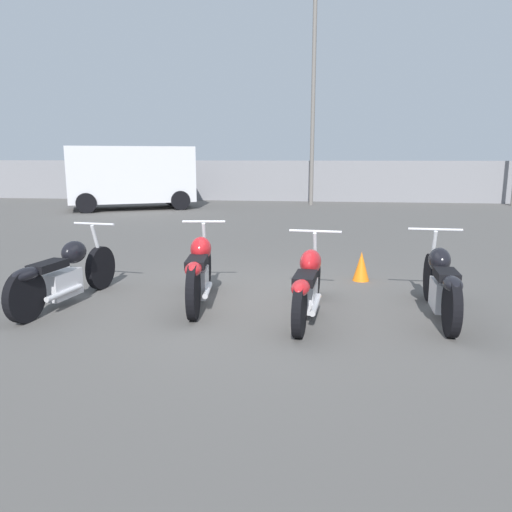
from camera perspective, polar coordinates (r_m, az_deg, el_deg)
name	(u,v)px	position (r m, az deg, el deg)	size (l,w,h in m)	color
ground_plane	(256,303)	(6.73, 0.02, -5.40)	(60.00, 60.00, 0.00)	#514F4C
fence_back	(301,181)	(22.00, 5.20, 8.52)	(40.00, 0.04, 1.75)	gray
light_pole_left	(314,79)	(20.46, 6.60, 19.46)	(0.70, 0.35, 8.32)	slate
motorcycle_slot_0	(64,274)	(7.02, -21.09, -1.96)	(0.66, 2.21, 1.00)	black
motorcycle_slot_1	(200,271)	(6.63, -6.46, -1.73)	(0.61, 2.03, 1.04)	black
motorcycle_slot_2	(308,283)	(6.14, 5.98, -3.12)	(0.70, 2.19, 0.97)	black
motorcycle_slot_3	(441,284)	(6.45, 20.43, -2.99)	(0.69, 2.06, 1.01)	black
parked_van	(131,175)	(19.28, -14.10, 8.99)	(4.91, 3.78, 2.29)	silver
traffic_cone_near	(361,266)	(8.05, 11.94, -1.15)	(0.26, 0.26, 0.46)	orange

